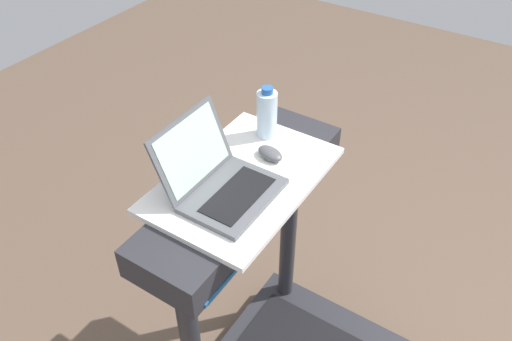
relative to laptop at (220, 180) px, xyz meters
The scene contains 4 objects.
desk_board 0.11m from the laptop, 11.50° to the right, with size 0.64×0.42×0.02m, color white.
laptop is the anchor object (origin of this frame).
computer_mouse 0.24m from the laptop, ahead, with size 0.06×0.10×0.03m, color #4C4C51.
water_bottle 0.34m from the laptop, ahead, with size 0.07×0.07×0.19m.
Camera 1 is at (-1.06, -0.03, 2.22)m, focal length 36.46 mm.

